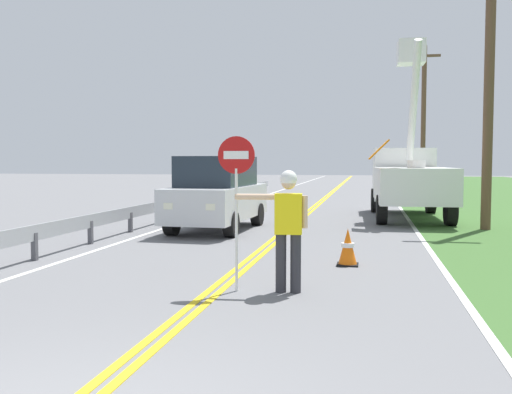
% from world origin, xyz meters
% --- Properties ---
extents(centerline_yellow_left, '(0.11, 110.00, 0.01)m').
position_xyz_m(centerline_yellow_left, '(-0.09, 20.00, 0.01)').
color(centerline_yellow_left, yellow).
rests_on(centerline_yellow_left, ground).
extents(centerline_yellow_right, '(0.11, 110.00, 0.01)m').
position_xyz_m(centerline_yellow_right, '(0.09, 20.00, 0.01)').
color(centerline_yellow_right, yellow).
rests_on(centerline_yellow_right, ground).
extents(edge_line_right, '(0.12, 110.00, 0.01)m').
position_xyz_m(edge_line_right, '(3.60, 20.00, 0.01)').
color(edge_line_right, silver).
rests_on(edge_line_right, ground).
extents(edge_line_left, '(0.12, 110.00, 0.01)m').
position_xyz_m(edge_line_left, '(-3.60, 20.00, 0.01)').
color(edge_line_left, silver).
rests_on(edge_line_left, ground).
extents(flagger_worker, '(1.08, 0.27, 1.83)m').
position_xyz_m(flagger_worker, '(1.08, 4.90, 1.05)').
color(flagger_worker, '#2D2D33').
rests_on(flagger_worker, ground).
extents(stop_sign_paddle, '(0.56, 0.04, 2.33)m').
position_xyz_m(stop_sign_paddle, '(0.32, 4.83, 1.71)').
color(stop_sign_paddle, silver).
rests_on(stop_sign_paddle, ground).
extents(utility_bucket_truck, '(2.67, 6.88, 6.07)m').
position_xyz_m(utility_bucket_truck, '(3.62, 17.09, 1.43)').
color(utility_bucket_truck, white).
rests_on(utility_bucket_truck, ground).
extents(oncoming_suv_nearest, '(2.08, 4.68, 2.10)m').
position_xyz_m(oncoming_suv_nearest, '(-1.96, 12.16, 1.06)').
color(oncoming_suv_nearest, silver).
rests_on(oncoming_suv_nearest, ground).
extents(utility_pole_near, '(1.80, 0.28, 7.78)m').
position_xyz_m(utility_pole_near, '(5.58, 13.75, 4.07)').
color(utility_pole_near, brown).
rests_on(utility_pole_near, ground).
extents(utility_pole_mid, '(1.80, 0.28, 8.70)m').
position_xyz_m(utility_pole_mid, '(5.39, 31.09, 4.54)').
color(utility_pole_mid, brown).
rests_on(utility_pole_mid, ground).
extents(traffic_cone_lead, '(0.40, 0.40, 0.70)m').
position_xyz_m(traffic_cone_lead, '(1.89, 7.31, 0.34)').
color(traffic_cone_lead, orange).
rests_on(traffic_cone_lead, ground).
extents(guardrail_left_shoulder, '(0.10, 32.00, 0.71)m').
position_xyz_m(guardrail_left_shoulder, '(-4.20, 16.90, 0.52)').
color(guardrail_left_shoulder, '#9EA0A3').
rests_on(guardrail_left_shoulder, ground).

